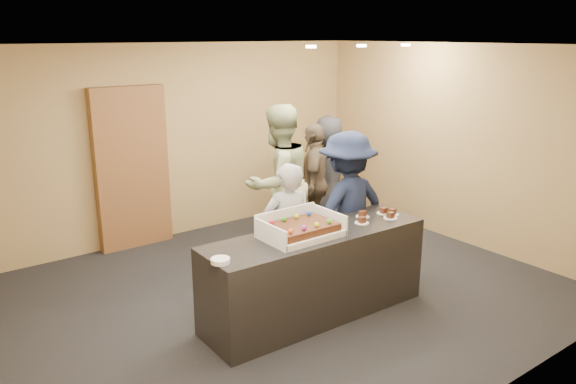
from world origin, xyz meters
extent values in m
plane|color=black|center=(0.00, 0.00, 0.00)|extent=(6.00, 6.00, 0.00)
plane|color=silver|center=(0.00, 0.00, 2.70)|extent=(6.00, 6.00, 0.00)
cube|color=#A47E4F|center=(0.00, 2.50, 1.35)|extent=(6.00, 0.04, 2.70)
cube|color=#A47E4F|center=(0.00, -2.50, 1.35)|extent=(6.00, 0.04, 2.70)
cube|color=#A47E4F|center=(3.00, 0.00, 1.35)|extent=(0.04, 5.00, 2.70)
cube|color=black|center=(0.00, -0.59, 0.45)|extent=(2.42, 0.76, 0.90)
cube|color=brown|center=(-0.70, 2.41, 1.08)|extent=(0.99, 0.15, 2.17)
cube|color=white|center=(-0.19, -0.59, 0.93)|extent=(0.74, 0.52, 0.06)
cube|color=white|center=(-0.56, -0.59, 1.00)|extent=(0.02, 0.52, 0.20)
cube|color=white|center=(0.18, -0.59, 1.00)|extent=(0.02, 0.52, 0.20)
cube|color=white|center=(-0.19, -0.34, 1.01)|extent=(0.74, 0.02, 0.22)
cube|color=#3B1A0D|center=(-0.19, -0.59, 0.99)|extent=(0.65, 0.45, 0.07)
sphere|color=red|center=(-0.44, -0.44, 1.05)|extent=(0.05, 0.05, 0.05)
sphere|color=#2E8F17|center=(-0.28, -0.44, 1.05)|extent=(0.05, 0.05, 0.05)
sphere|color=#BEDB17|center=(-0.12, -0.44, 1.05)|extent=(0.05, 0.05, 0.05)
sphere|color=blue|center=(0.03, -0.44, 1.05)|extent=(0.05, 0.05, 0.05)
sphere|color=#E75B13|center=(-0.44, -0.75, 1.05)|extent=(0.05, 0.05, 0.05)
sphere|color=#AD25A9|center=(-0.28, -0.75, 1.05)|extent=(0.05, 0.05, 0.05)
sphere|color=yellow|center=(-0.12, -0.75, 1.05)|extent=(0.05, 0.05, 0.05)
sphere|color=#46C928|center=(0.03, -0.75, 1.05)|extent=(0.05, 0.05, 0.05)
cylinder|color=white|center=(-1.15, -0.69, 0.92)|extent=(0.17, 0.17, 0.04)
cylinder|color=white|center=(0.57, -0.66, 0.90)|extent=(0.15, 0.15, 0.01)
cube|color=#3B1A0D|center=(0.57, -0.66, 0.94)|extent=(0.07, 0.06, 0.06)
cylinder|color=white|center=(0.72, -0.52, 0.90)|extent=(0.15, 0.15, 0.01)
cube|color=#3B1A0D|center=(0.72, -0.52, 0.94)|extent=(0.07, 0.06, 0.06)
cylinder|color=white|center=(0.92, -0.73, 0.90)|extent=(0.15, 0.15, 0.01)
cube|color=#3B1A0D|center=(0.92, -0.73, 0.94)|extent=(0.07, 0.06, 0.06)
cylinder|color=white|center=(0.99, -0.57, 0.90)|extent=(0.15, 0.15, 0.01)
cube|color=#3B1A0D|center=(0.99, -0.57, 0.94)|extent=(0.07, 0.06, 0.06)
cylinder|color=white|center=(1.03, -0.66, 0.90)|extent=(0.15, 0.15, 0.01)
cube|color=#3B1A0D|center=(1.03, -0.66, 0.94)|extent=(0.07, 0.06, 0.06)
imported|color=#9C9BA1|center=(-0.02, -0.14, 0.77)|extent=(0.63, 0.50, 1.53)
imported|color=#9EA978|center=(0.60, 0.88, 0.99)|extent=(1.03, 0.84, 1.99)
imported|color=#151E38|center=(0.83, -0.14, 0.89)|extent=(1.16, 0.68, 1.77)
imported|color=brown|center=(1.39, 1.12, 0.83)|extent=(0.98, 0.97, 1.66)
imported|color=#25252A|center=(1.93, 1.45, 0.84)|extent=(0.98, 0.86, 1.68)
cylinder|color=#FFEAC6|center=(0.80, 0.50, 2.67)|extent=(0.12, 0.12, 0.03)
cylinder|color=#FFEAC6|center=(1.60, 0.50, 2.67)|extent=(0.12, 0.12, 0.03)
cylinder|color=#FFEAC6|center=(2.40, 0.50, 2.67)|extent=(0.12, 0.12, 0.03)
camera|label=1|loc=(-3.39, -4.65, 2.82)|focal=35.00mm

